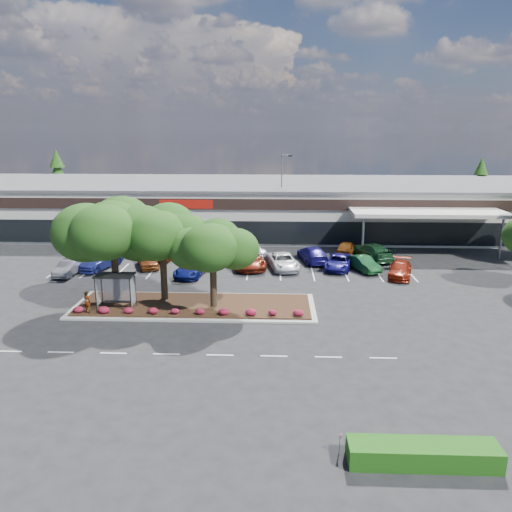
{
  "coord_description": "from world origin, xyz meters",
  "views": [
    {
      "loc": [
        4.03,
        -31.02,
        13.07
      ],
      "look_at": [
        2.39,
        9.53,
        2.6
      ],
      "focal_mm": 35.0,
      "sensor_mm": 36.0,
      "label": 1
    }
  ],
  "objects_px": {
    "survey_stake": "(340,441)",
    "car_1": "(100,261)",
    "car_0": "(69,267)",
    "light_pole": "(282,202)"
  },
  "relations": [
    {
      "from": "survey_stake",
      "to": "car_0",
      "type": "height_order",
      "value": "car_0"
    },
    {
      "from": "survey_stake",
      "to": "car_0",
      "type": "relative_size",
      "value": 0.22
    },
    {
      "from": "light_pole",
      "to": "car_0",
      "type": "xyz_separation_m",
      "value": [
        -19.6,
        -15.92,
        -3.8
      ]
    },
    {
      "from": "light_pole",
      "to": "car_0",
      "type": "relative_size",
      "value": 2.39
    },
    {
      "from": "light_pole",
      "to": "survey_stake",
      "type": "relative_size",
      "value": 10.75
    },
    {
      "from": "survey_stake",
      "to": "car_1",
      "type": "distance_m",
      "value": 33.58
    },
    {
      "from": "survey_stake",
      "to": "car_1",
      "type": "height_order",
      "value": "car_1"
    },
    {
      "from": "survey_stake",
      "to": "car_1",
      "type": "relative_size",
      "value": 0.18
    },
    {
      "from": "survey_stake",
      "to": "car_1",
      "type": "xyz_separation_m",
      "value": [
        -19.47,
        27.36,
        0.14
      ]
    },
    {
      "from": "car_0",
      "to": "light_pole",
      "type": "bearing_deg",
      "value": 41.44
    }
  ]
}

